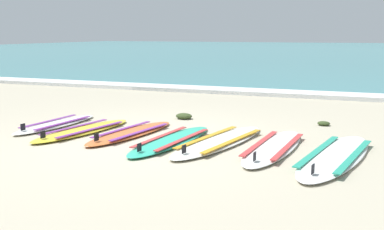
{
  "coord_description": "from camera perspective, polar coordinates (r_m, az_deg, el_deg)",
  "views": [
    {
      "loc": [
        2.97,
        -5.89,
        1.62
      ],
      "look_at": [
        0.41,
        0.99,
        0.25
      ],
      "focal_mm": 41.42,
      "sensor_mm": 36.0,
      "label": 1
    }
  ],
  "objects": [
    {
      "name": "surfboard_5",
      "position": [
        6.35,
        10.48,
        -4.06
      ],
      "size": [
        0.77,
        2.3,
        0.18
      ],
      "color": "white",
      "rests_on": "ground"
    },
    {
      "name": "ground_plane",
      "position": [
        6.8,
        -6.18,
        -3.29
      ],
      "size": [
        80.0,
        80.0,
        0.0
      ],
      "primitive_type": "plane",
      "color": "#B7AD93"
    },
    {
      "name": "sea",
      "position": [
        41.32,
        16.4,
        7.97
      ],
      "size": [
        80.0,
        60.0,
        0.1
      ],
      "primitive_type": "cube",
      "color": "teal",
      "rests_on": "ground"
    },
    {
      "name": "surfboard_0",
      "position": [
        8.14,
        -17.07,
        -1.12
      ],
      "size": [
        0.69,
        1.95,
        0.18
      ],
      "color": "white",
      "rests_on": "ground"
    },
    {
      "name": "seaweed_clump_mid_sand",
      "position": [
        8.43,
        -1.05,
        -0.14
      ],
      "size": [
        0.32,
        0.25,
        0.11
      ],
      "primitive_type": "ellipsoid",
      "color": "#384723",
      "rests_on": "ground"
    },
    {
      "name": "surfboard_3",
      "position": [
        6.62,
        -2.65,
        -3.28
      ],
      "size": [
        0.82,
        2.21,
        0.18
      ],
      "color": "#2DB793",
      "rests_on": "ground"
    },
    {
      "name": "wave_foam_strip",
      "position": [
        12.08,
        5.98,
        3.07
      ],
      "size": [
        80.0,
        0.83,
        0.11
      ],
      "primitive_type": "cube",
      "color": "white",
      "rests_on": "ground"
    },
    {
      "name": "surfboard_6",
      "position": [
        6.11,
        18.0,
        -5.0
      ],
      "size": [
        1.15,
        2.67,
        0.18
      ],
      "color": "white",
      "rests_on": "ground"
    },
    {
      "name": "surfboard_2",
      "position": [
        7.18,
        -7.83,
        -2.27
      ],
      "size": [
        0.88,
        2.11,
        0.18
      ],
      "color": "orange",
      "rests_on": "ground"
    },
    {
      "name": "surfboard_1",
      "position": [
        7.51,
        -13.85,
        -1.93
      ],
      "size": [
        0.93,
        2.14,
        0.18
      ],
      "color": "yellow",
      "rests_on": "ground"
    },
    {
      "name": "seaweed_clump_near_shoreline",
      "position": [
        8.17,
        16.61,
        -1.05
      ],
      "size": [
        0.22,
        0.18,
        0.08
      ],
      "primitive_type": "ellipsoid",
      "color": "#384723",
      "rests_on": "ground"
    },
    {
      "name": "surfboard_4",
      "position": [
        6.59,
        3.63,
        -3.37
      ],
      "size": [
        1.14,
        2.5,
        0.18
      ],
      "color": "silver",
      "rests_on": "ground"
    }
  ]
}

